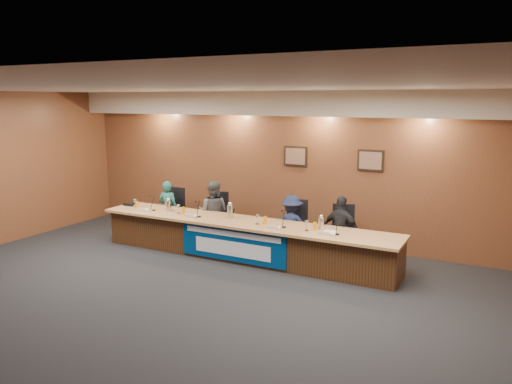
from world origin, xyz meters
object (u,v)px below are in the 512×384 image
(office_chair_c, at_px, (294,231))
(carafe_left, at_px, (168,206))
(office_chair_b, at_px, (216,220))
(panelist_c, at_px, (292,226))
(office_chair_d, at_px, (343,237))
(carafe_right, at_px, (321,224))
(banner, at_px, (232,245))
(panelist_a, at_px, (168,209))
(speakerphone, at_px, (130,204))
(panelist_d, at_px, (341,230))
(carafe_mid, at_px, (230,212))
(panelist_b, at_px, (213,212))
(dais_body, at_px, (243,241))
(office_chair_a, at_px, (171,215))

(office_chair_c, xyz_separation_m, carafe_left, (-2.52, -0.70, 0.38))
(office_chair_b, bearing_deg, panelist_c, -15.58)
(office_chair_d, distance_m, carafe_right, 0.76)
(office_chair_b, bearing_deg, banner, -58.59)
(panelist_a, bearing_deg, speakerphone, 34.41)
(panelist_a, bearing_deg, banner, 148.95)
(office_chair_b, relative_size, carafe_right, 2.18)
(panelist_d, relative_size, carafe_mid, 4.93)
(panelist_b, height_order, carafe_mid, panelist_b)
(panelist_b, xyz_separation_m, office_chair_b, (0.00, 0.10, -0.20))
(banner, relative_size, panelist_c, 1.82)
(panelist_b, relative_size, speakerphone, 4.24)
(dais_body, relative_size, panelist_c, 4.96)
(office_chair_d, relative_size, carafe_mid, 1.85)
(office_chair_d, bearing_deg, speakerphone, 171.45)
(panelist_d, height_order, office_chair_c, panelist_d)
(panelist_a, relative_size, carafe_right, 5.74)
(dais_body, xyz_separation_m, speakerphone, (-2.85, 0.04, 0.43))
(panelist_b, relative_size, panelist_c, 1.12)
(banner, distance_m, panelist_d, 2.04)
(panelist_b, height_order, speakerphone, panelist_b)
(carafe_right, bearing_deg, office_chair_a, 170.57)
(banner, xyz_separation_m, office_chair_c, (0.76, 1.09, 0.10))
(banner, relative_size, office_chair_c, 4.58)
(office_chair_a, bearing_deg, banner, -24.13)
(dais_body, xyz_separation_m, panelist_b, (-1.05, 0.58, 0.33))
(panelist_d, bearing_deg, panelist_c, 8.55)
(office_chair_a, relative_size, office_chair_b, 1.00)
(panelist_a, xyz_separation_m, panelist_d, (4.00, 0.00, 0.01))
(panelist_a, bearing_deg, panelist_b, 172.93)
(panelist_c, distance_m, carafe_left, 2.60)
(office_chair_c, relative_size, carafe_right, 2.18)
(banner, height_order, office_chair_d, banner)
(dais_body, relative_size, speakerphone, 18.75)
(panelist_c, xyz_separation_m, carafe_right, (0.80, -0.53, 0.26))
(speakerphone, bearing_deg, office_chair_d, 7.93)
(panelist_d, bearing_deg, banner, 37.96)
(office_chair_c, bearing_deg, carafe_mid, -154.38)
(panelist_d, distance_m, carafe_left, 3.58)
(speakerphone, bearing_deg, carafe_left, -2.96)
(office_chair_c, distance_m, carafe_mid, 1.31)
(carafe_right, bearing_deg, office_chair_c, 141.90)
(panelist_a, distance_m, panelist_c, 3.00)
(dais_body, distance_m, carafe_right, 1.65)
(dais_body, bearing_deg, carafe_right, 1.75)
(panelist_c, relative_size, office_chair_b, 2.52)
(dais_body, bearing_deg, office_chair_c, 41.74)
(panelist_b, bearing_deg, panelist_a, -13.78)
(banner, distance_m, office_chair_c, 1.34)
(panelist_c, height_order, carafe_left, panelist_c)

